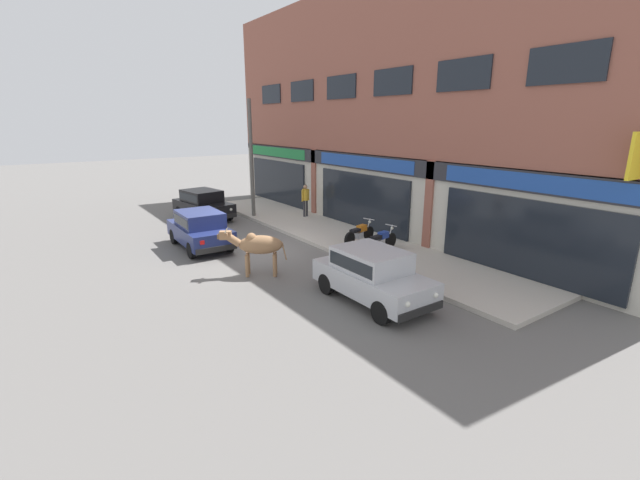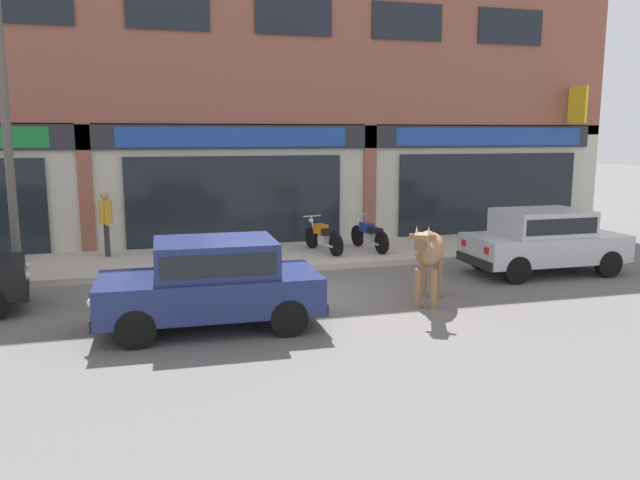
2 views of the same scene
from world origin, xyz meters
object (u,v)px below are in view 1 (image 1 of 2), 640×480
object	(u,v)px
car_0	(200,228)
utility_pole	(251,159)
motorcycle_0	(360,233)
motorcycle_1	(381,241)
cow	(257,245)
car_3	(372,273)
car_1	(203,203)
pedestrian	(305,197)

from	to	relation	value
car_0	utility_pole	size ratio (longest dim) A/B	0.64
motorcycle_0	motorcycle_1	size ratio (longest dim) A/B	0.99
cow	car_3	xyz separation A→B (m)	(3.60, 1.64, -0.19)
motorcycle_1	motorcycle_0	bearing A→B (deg)	179.43
motorcycle_0	car_0	bearing A→B (deg)	-122.72
car_0	motorcycle_0	distance (m)	6.19
car_0	motorcycle_0	xyz separation A→B (m)	(3.34, 5.21, -0.29)
cow	utility_pole	xyz separation A→B (m)	(-7.65, 3.58, 1.97)
car_1	cow	bearing A→B (deg)	-9.09
motorcycle_0	utility_pole	size ratio (longest dim) A/B	0.31
motorcycle_0	pedestrian	size ratio (longest dim) A/B	1.11
motorcycle_0	motorcycle_1	distance (m)	1.24
cow	utility_pole	distance (m)	8.67
car_3	motorcycle_0	world-z (taller)	car_3
cow	utility_pole	bearing A→B (deg)	154.89
car_1	motorcycle_1	bearing A→B (deg)	19.26
motorcycle_1	pedestrian	distance (m)	6.63
cow	car_1	distance (m)	9.05
cow	pedestrian	distance (m)	8.23
car_3	motorcycle_1	xyz separation A→B (m)	(-3.04, 3.11, -0.29)
car_0	car_3	world-z (taller)	same
car_0	pedestrian	size ratio (longest dim) A/B	2.28
cow	car_1	bearing A→B (deg)	170.91
car_1	pedestrian	bearing A→B (deg)	55.07
car_1	utility_pole	bearing A→B (deg)	59.18
cow	car_0	distance (m)	4.05
car_0	motorcycle_0	bearing A→B (deg)	57.28
car_0	utility_pole	distance (m)	5.83
cow	car_3	bearing A→B (deg)	24.46
car_3	motorcycle_1	world-z (taller)	car_3
cow	motorcycle_1	size ratio (longest dim) A/B	1.05
car_0	car_3	distance (m)	7.90
motorcycle_1	pedestrian	size ratio (longest dim) A/B	1.12
car_3	pedestrian	distance (m)	10.39
cow	pedestrian	world-z (taller)	pedestrian
car_3	motorcycle_1	bearing A→B (deg)	134.34
cow	car_3	world-z (taller)	cow
motorcycle_1	utility_pole	bearing A→B (deg)	-171.95
motorcycle_1	utility_pole	size ratio (longest dim) A/B	0.32
car_0	car_1	distance (m)	5.25
car_1	motorcycle_0	size ratio (longest dim) A/B	2.12
cow	pedestrian	xyz separation A→B (m)	(-5.98, 5.65, 0.12)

